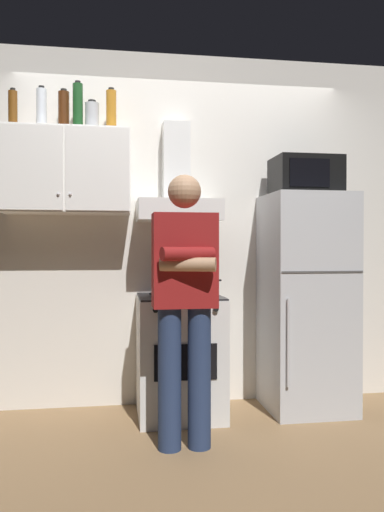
% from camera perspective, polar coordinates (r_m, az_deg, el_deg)
% --- Properties ---
extents(ground_plane, '(7.00, 7.00, 0.00)m').
position_cam_1_polar(ground_plane, '(3.57, 0.00, -18.81)').
color(ground_plane, olive).
extents(back_wall_tiled, '(4.80, 0.10, 2.70)m').
position_cam_1_polar(back_wall_tiled, '(3.95, -1.33, 3.04)').
color(back_wall_tiled, silver).
rests_on(back_wall_tiled, ground_plane).
extents(upper_cabinet, '(0.90, 0.37, 0.60)m').
position_cam_1_polar(upper_cabinet, '(3.75, -14.05, 9.27)').
color(upper_cabinet, white).
extents(stove_oven, '(0.60, 0.62, 0.87)m').
position_cam_1_polar(stove_oven, '(3.68, -1.39, -11.19)').
color(stove_oven, silver).
rests_on(stove_oven, ground_plane).
extents(range_hood, '(0.60, 0.44, 0.75)m').
position_cam_1_polar(range_hood, '(3.74, -1.65, 6.96)').
color(range_hood, white).
extents(refrigerator, '(0.60, 0.62, 1.60)m').
position_cam_1_polar(refrigerator, '(3.86, 12.80, -5.11)').
color(refrigerator, silver).
rests_on(refrigerator, ground_plane).
extents(microwave, '(0.48, 0.37, 0.28)m').
position_cam_1_polar(microwave, '(3.89, 12.74, 8.82)').
color(microwave, black).
rests_on(microwave, refrigerator).
extents(person_standing, '(0.38, 0.33, 1.64)m').
position_cam_1_polar(person_standing, '(3.00, -0.85, -4.87)').
color(person_standing, navy).
rests_on(person_standing, ground_plane).
extents(cooking_pot, '(0.30, 0.20, 0.12)m').
position_cam_1_polar(cooking_pot, '(3.51, 0.97, -3.48)').
color(cooking_pot, '#B7BABF').
rests_on(cooking_pot, stove_oven).
extents(bottle_liquor_amber, '(0.07, 0.07, 0.31)m').
position_cam_1_polar(bottle_liquor_amber, '(3.82, -9.15, 15.99)').
color(bottle_liquor_amber, '#B7721E').
rests_on(bottle_liquor_amber, upper_cabinet).
extents(bottle_beer_brown, '(0.06, 0.06, 0.27)m').
position_cam_1_polar(bottle_beer_brown, '(3.87, -19.66, 15.46)').
color(bottle_beer_brown, brown).
rests_on(bottle_beer_brown, upper_cabinet).
extents(bottle_rum_dark, '(0.08, 0.08, 0.30)m').
position_cam_1_polar(bottle_rum_dark, '(3.87, -14.34, 15.67)').
color(bottle_rum_dark, '#47230F').
rests_on(bottle_rum_dark, upper_cabinet).
extents(bottle_vodka_clear, '(0.07, 0.07, 0.31)m').
position_cam_1_polar(bottle_vodka_clear, '(3.89, -16.70, 15.70)').
color(bottle_vodka_clear, silver).
rests_on(bottle_vodka_clear, upper_cabinet).
extents(bottle_canister_steel, '(0.10, 0.10, 0.21)m').
position_cam_1_polar(bottle_canister_steel, '(3.80, -11.27, 15.30)').
color(bottle_canister_steel, '#B2B5BA').
rests_on(bottle_canister_steel, upper_cabinet).
extents(bottle_wine_green, '(0.07, 0.07, 0.34)m').
position_cam_1_polar(bottle_wine_green, '(3.83, -12.82, 16.22)').
color(bottle_wine_green, '#19471E').
rests_on(bottle_wine_green, upper_cabinet).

